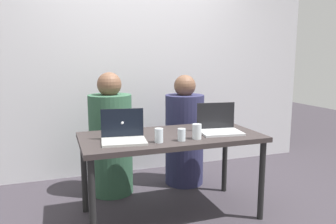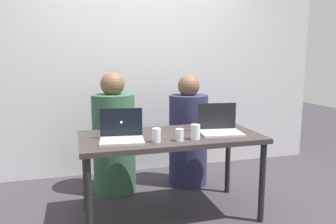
{
  "view_description": "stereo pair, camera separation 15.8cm",
  "coord_description": "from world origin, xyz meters",
  "px_view_note": "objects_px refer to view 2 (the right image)",
  "views": [
    {
      "loc": [
        -0.9,
        -2.49,
        1.34
      ],
      "look_at": [
        0.0,
        0.07,
        0.89
      ],
      "focal_mm": 35.0,
      "sensor_mm": 36.0,
      "label": 1
    },
    {
      "loc": [
        -0.75,
        -2.54,
        1.34
      ],
      "look_at": [
        0.0,
        0.07,
        0.89
      ],
      "focal_mm": 35.0,
      "sensor_mm": 36.0,
      "label": 2
    }
  ],
  "objects_px": {
    "person_on_left": "(114,140)",
    "water_glass_left": "(157,136)",
    "laptop_front_left": "(122,134)",
    "laptop_front_right": "(219,127)",
    "water_glass_right": "(195,133)",
    "person_on_right": "(188,136)",
    "water_glass_center": "(180,136)"
  },
  "relations": [
    {
      "from": "water_glass_right",
      "to": "water_glass_center",
      "type": "distance_m",
      "value": 0.14
    },
    {
      "from": "person_on_right",
      "to": "water_glass_center",
      "type": "height_order",
      "value": "person_on_right"
    },
    {
      "from": "laptop_front_left",
      "to": "water_glass_left",
      "type": "xyz_separation_m",
      "value": [
        0.25,
        -0.12,
        -0.01
      ]
    },
    {
      "from": "person_on_left",
      "to": "person_on_right",
      "type": "height_order",
      "value": "person_on_left"
    },
    {
      "from": "laptop_front_right",
      "to": "water_glass_center",
      "type": "distance_m",
      "value": 0.44
    },
    {
      "from": "person_on_left",
      "to": "water_glass_center",
      "type": "relative_size",
      "value": 12.71
    },
    {
      "from": "laptop_front_right",
      "to": "water_glass_center",
      "type": "height_order",
      "value": "laptop_front_right"
    },
    {
      "from": "water_glass_center",
      "to": "water_glass_right",
      "type": "bearing_deg",
      "value": 5.94
    },
    {
      "from": "person_on_left",
      "to": "water_glass_left",
      "type": "relative_size",
      "value": 11.21
    },
    {
      "from": "laptop_front_right",
      "to": "laptop_front_left",
      "type": "xyz_separation_m",
      "value": [
        -0.83,
        -0.03,
        -0.0
      ]
    },
    {
      "from": "person_on_left",
      "to": "person_on_right",
      "type": "distance_m",
      "value": 0.79
    },
    {
      "from": "person_on_right",
      "to": "water_glass_left",
      "type": "distance_m",
      "value": 1.06
    },
    {
      "from": "person_on_right",
      "to": "water_glass_right",
      "type": "xyz_separation_m",
      "value": [
        -0.25,
        -0.86,
        0.24
      ]
    },
    {
      "from": "person_on_right",
      "to": "water_glass_center",
      "type": "relative_size",
      "value": 12.3
    },
    {
      "from": "person_on_left",
      "to": "water_glass_center",
      "type": "height_order",
      "value": "person_on_left"
    },
    {
      "from": "water_glass_right",
      "to": "water_glass_left",
      "type": "xyz_separation_m",
      "value": [
        -0.31,
        -0.01,
        -0.0
      ]
    },
    {
      "from": "laptop_front_left",
      "to": "water_glass_left",
      "type": "relative_size",
      "value": 3.34
    },
    {
      "from": "water_glass_right",
      "to": "water_glass_left",
      "type": "bearing_deg",
      "value": -179.02
    },
    {
      "from": "person_on_right",
      "to": "laptop_front_left",
      "type": "bearing_deg",
      "value": 32.08
    },
    {
      "from": "person_on_left",
      "to": "laptop_front_left",
      "type": "bearing_deg",
      "value": 74.41
    },
    {
      "from": "person_on_right",
      "to": "laptop_front_right",
      "type": "height_order",
      "value": "person_on_right"
    },
    {
      "from": "laptop_front_left",
      "to": "laptop_front_right",
      "type": "bearing_deg",
      "value": 9.56
    },
    {
      "from": "person_on_left",
      "to": "water_glass_left",
      "type": "distance_m",
      "value": 0.92
    },
    {
      "from": "laptop_front_right",
      "to": "water_glass_center",
      "type": "relative_size",
      "value": 3.89
    },
    {
      "from": "laptop_front_right",
      "to": "water_glass_right",
      "type": "distance_m",
      "value": 0.31
    },
    {
      "from": "water_glass_right",
      "to": "water_glass_left",
      "type": "relative_size",
      "value": 1.1
    },
    {
      "from": "laptop_front_right",
      "to": "water_glass_center",
      "type": "bearing_deg",
      "value": -150.9
    },
    {
      "from": "person_on_right",
      "to": "water_glass_center",
      "type": "xyz_separation_m",
      "value": [
        -0.38,
        -0.88,
        0.23
      ]
    },
    {
      "from": "person_on_left",
      "to": "person_on_right",
      "type": "bearing_deg",
      "value": 166.15
    },
    {
      "from": "water_glass_right",
      "to": "laptop_front_left",
      "type": "bearing_deg",
      "value": 168.23
    },
    {
      "from": "laptop_front_left",
      "to": "water_glass_left",
      "type": "distance_m",
      "value": 0.27
    },
    {
      "from": "person_on_right",
      "to": "laptop_front_left",
      "type": "xyz_separation_m",
      "value": [
        -0.81,
        -0.75,
        0.25
      ]
    }
  ]
}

